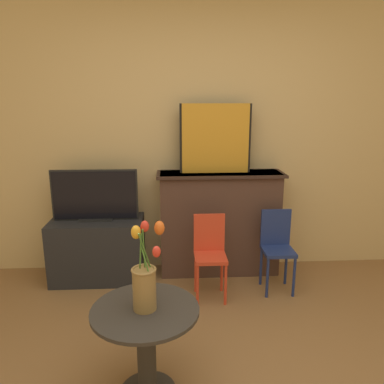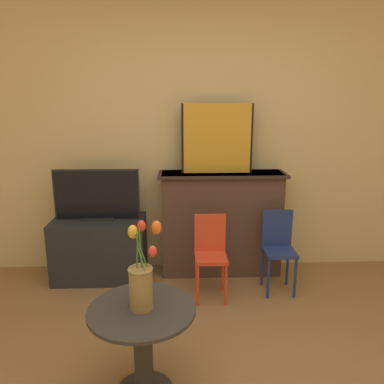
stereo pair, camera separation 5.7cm
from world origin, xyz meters
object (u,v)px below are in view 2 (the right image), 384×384
Objects in this scene: chair_red at (210,251)px; vase_tulips at (142,279)px; chair_blue at (278,245)px; painting at (217,139)px; tv_monitor at (97,195)px.

chair_red is 1.47× the size of vase_tulips.
chair_red and chair_blue have the same top height.
painting reaches higher than chair_red.
painting is 1.01m from chair_red.
chair_red is at bearing -170.76° from chair_blue.
chair_blue is (0.60, 0.10, 0.00)m from chair_red.
painting is 1.09m from chair_blue.
painting is 1.76m from vase_tulips.
vase_tulips is at bearing -113.07° from chair_red.
vase_tulips is (-0.55, -1.56, -0.58)m from painting.
tv_monitor reaches higher than chair_red.
vase_tulips is (-1.06, -1.18, 0.31)m from chair_blue.
tv_monitor is at bearing 159.08° from chair_red.
painting is at bearing 143.64° from chair_blue.
tv_monitor is at bearing 110.27° from vase_tulips.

